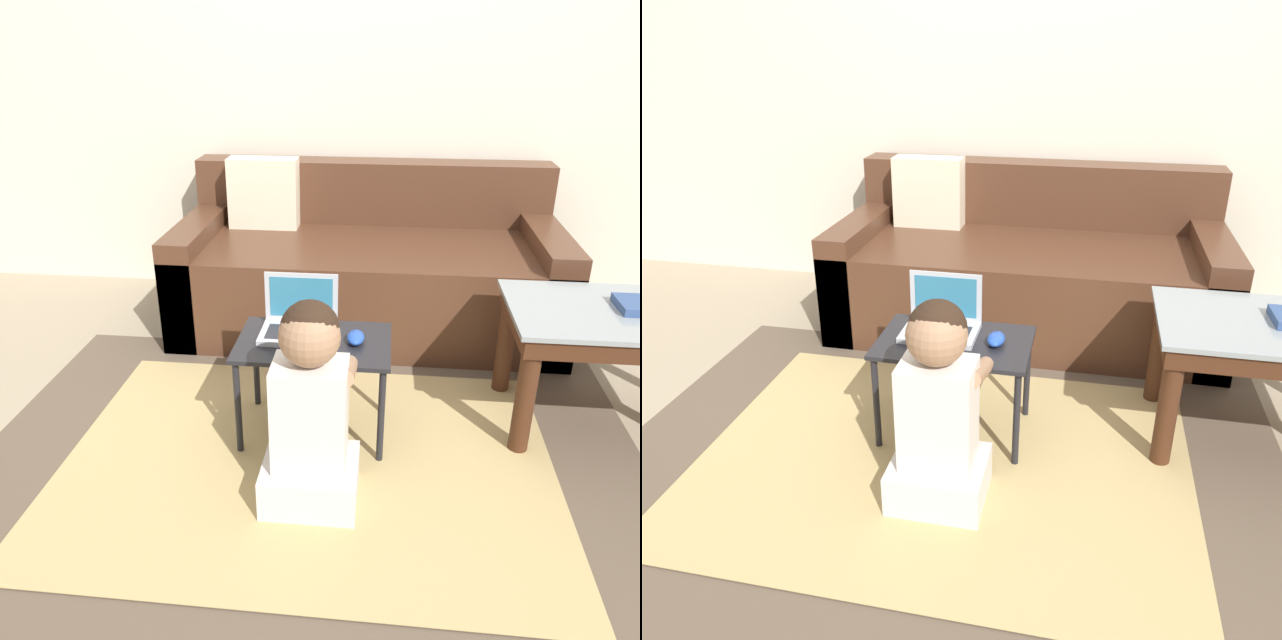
{
  "view_description": "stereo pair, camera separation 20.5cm",
  "coord_description": "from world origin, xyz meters",
  "views": [
    {
      "loc": [
        0.21,
        -2.0,
        1.39
      ],
      "look_at": [
        -0.02,
        0.03,
        0.45
      ],
      "focal_mm": 35.0,
      "sensor_mm": 36.0,
      "label": 1
    },
    {
      "loc": [
        0.41,
        -1.97,
        1.39
      ],
      "look_at": [
        -0.02,
        0.03,
        0.45
      ],
      "focal_mm": 35.0,
      "sensor_mm": 36.0,
      "label": 2
    }
  ],
  "objects": [
    {
      "name": "person_seated",
      "position": [
        -0.0,
        -0.39,
        0.34
      ],
      "size": [
        0.3,
        0.39,
        0.7
      ],
      "color": "silver",
      "rests_on": "ground_plane"
    },
    {
      "name": "wall_back",
      "position": [
        0.0,
        1.53,
        1.25
      ],
      "size": [
        9.0,
        0.06,
        2.5
      ],
      "color": "beige",
      "rests_on": "ground_plane"
    },
    {
      "name": "coffee_table",
      "position": [
        1.08,
        0.16,
        0.4
      ],
      "size": [
        0.82,
        0.54,
        0.49
      ],
      "color": "gray",
      "rests_on": "ground_plane"
    },
    {
      "name": "laptop_desk",
      "position": [
        -0.03,
        -0.02,
        0.34
      ],
      "size": [
        0.55,
        0.37,
        0.39
      ],
      "color": "black",
      "rests_on": "ground_plane"
    },
    {
      "name": "laptop",
      "position": [
        -0.09,
        0.04,
        0.43
      ],
      "size": [
        0.27,
        0.2,
        0.21
      ],
      "color": "#B7BCC6",
      "rests_on": "laptop_desk"
    },
    {
      "name": "ground_plane",
      "position": [
        0.0,
        0.0,
        0.0
      ],
      "size": [
        16.0,
        16.0,
        0.0
      ],
      "primitive_type": "plane",
      "color": "gray"
    },
    {
      "name": "area_rug",
      "position": [
        -0.03,
        -0.21,
        0.0
      ],
      "size": [
        2.39,
        1.81,
        0.01
      ],
      "color": "brown",
      "rests_on": "ground_plane"
    },
    {
      "name": "couch",
      "position": [
        0.11,
        1.04,
        0.28
      ],
      "size": [
        1.88,
        0.92,
        0.81
      ],
      "color": "#4C2D1E",
      "rests_on": "ground_plane"
    },
    {
      "name": "computer_mouse",
      "position": [
        0.12,
        -0.01,
        0.41
      ],
      "size": [
        0.06,
        0.11,
        0.04
      ],
      "color": "#234CB2",
      "rests_on": "laptop_desk"
    }
  ]
}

